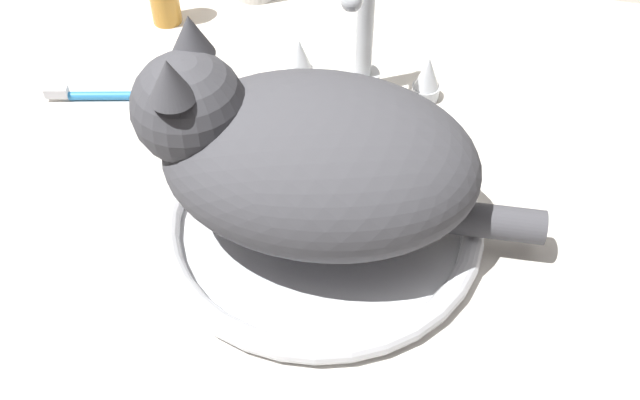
% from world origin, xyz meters
% --- Properties ---
extents(countertop, '(1.24, 0.81, 0.03)m').
position_xyz_m(countertop, '(0.00, 0.00, 0.01)').
color(countertop, silver).
rests_on(countertop, ground).
extents(sink_basin, '(0.31, 0.31, 0.02)m').
position_xyz_m(sink_basin, '(0.03, -0.07, 0.04)').
color(sink_basin, white).
rests_on(sink_basin, countertop).
extents(faucet, '(0.18, 0.12, 0.18)m').
position_xyz_m(faucet, '(0.03, 0.14, 0.10)').
color(faucet, silver).
rests_on(faucet, countertop).
extents(cat, '(0.38, 0.22, 0.19)m').
position_xyz_m(cat, '(0.01, -0.07, 0.13)').
color(cat, '#4C4C51').
rests_on(cat, sink_basin).
extents(toothbrush, '(0.17, 0.05, 0.02)m').
position_xyz_m(toothbrush, '(-0.24, 0.07, 0.04)').
color(toothbrush, '#338CD1').
rests_on(toothbrush, countertop).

